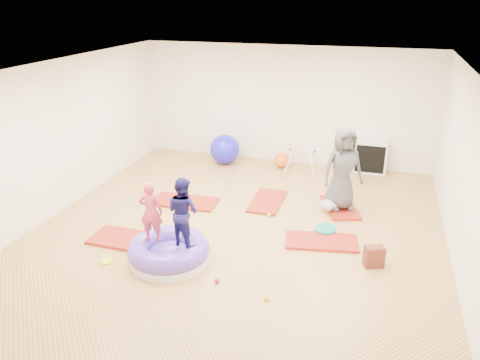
% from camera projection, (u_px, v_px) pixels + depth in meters
% --- Properties ---
extents(room, '(7.01, 8.01, 2.81)m').
position_uv_depth(room, '(235.00, 158.00, 7.61)').
color(room, tan).
rests_on(room, ground).
extents(gym_mat_front_left, '(1.31, 0.67, 0.05)m').
position_uv_depth(gym_mat_front_left, '(129.00, 240.00, 7.89)').
color(gym_mat_front_left, '#A9291A').
rests_on(gym_mat_front_left, ground).
extents(gym_mat_mid_left, '(1.28, 0.68, 0.05)m').
position_uv_depth(gym_mat_mid_left, '(185.00, 202.00, 9.32)').
color(gym_mat_mid_left, '#A9291A').
rests_on(gym_mat_mid_left, ground).
extents(gym_mat_center_back, '(0.59, 1.17, 0.05)m').
position_uv_depth(gym_mat_center_back, '(267.00, 201.00, 9.35)').
color(gym_mat_center_back, '#A9291A').
rests_on(gym_mat_center_back, ground).
extents(gym_mat_right, '(1.28, 0.80, 0.05)m').
position_uv_depth(gym_mat_right, '(321.00, 242.00, 7.84)').
color(gym_mat_right, '#A9291A').
rests_on(gym_mat_right, ground).
extents(gym_mat_rear_right, '(0.91, 1.24, 0.05)m').
position_uv_depth(gym_mat_rear_right, '(340.00, 207.00, 9.10)').
color(gym_mat_rear_right, '#A9291A').
rests_on(gym_mat_rear_right, ground).
extents(inflatable_cushion, '(1.28, 1.28, 0.40)m').
position_uv_depth(inflatable_cushion, '(169.00, 252.00, 7.27)').
color(inflatable_cushion, white).
rests_on(inflatable_cushion, ground).
extents(child_pink, '(0.39, 0.29, 0.99)m').
position_uv_depth(child_pink, '(151.00, 209.00, 7.08)').
color(child_pink, '#DF4252').
rests_on(child_pink, inflatable_cushion).
extents(child_navy, '(0.64, 0.57, 1.09)m').
position_uv_depth(child_navy, '(183.00, 209.00, 6.97)').
color(child_navy, '#191655').
rests_on(child_navy, inflatable_cushion).
extents(adult_caregiver, '(0.93, 0.82, 1.59)m').
position_uv_depth(adult_caregiver, '(343.00, 169.00, 8.74)').
color(adult_caregiver, '#464748').
rests_on(adult_caregiver, gym_mat_rear_right).
extents(infant, '(0.35, 0.36, 0.21)m').
position_uv_depth(infant, '(329.00, 205.00, 8.89)').
color(infant, '#8EB2DF').
rests_on(infant, gym_mat_rear_right).
extents(ball_pit_balls, '(3.48, 3.72, 0.08)m').
position_uv_depth(ball_pit_balls, '(203.00, 220.00, 8.56)').
color(ball_pit_balls, '#DCE80B').
rests_on(ball_pit_balls, ground).
extents(exercise_ball_blue, '(0.72, 0.72, 0.72)m').
position_uv_depth(exercise_ball_blue, '(225.00, 149.00, 11.36)').
color(exercise_ball_blue, '#211BD9').
rests_on(exercise_ball_blue, ground).
extents(exercise_ball_orange, '(0.36, 0.36, 0.36)m').
position_uv_depth(exercise_ball_orange, '(281.00, 160.00, 11.16)').
color(exercise_ball_orange, orange).
rests_on(exercise_ball_orange, ground).
extents(infant_play_gym, '(0.75, 0.71, 0.57)m').
position_uv_depth(infant_play_gym, '(302.00, 157.00, 10.74)').
color(infant_play_gym, silver).
rests_on(infant_play_gym, ground).
extents(cube_shelf, '(0.74, 0.37, 0.74)m').
position_uv_depth(cube_shelf, '(370.00, 157.00, 10.80)').
color(cube_shelf, silver).
rests_on(cube_shelf, ground).
extents(balance_disc, '(0.39, 0.39, 0.09)m').
position_uv_depth(balance_disc, '(325.00, 230.00, 8.18)').
color(balance_disc, '#1A8879').
rests_on(balance_disc, ground).
extents(backpack, '(0.34, 0.27, 0.34)m').
position_uv_depth(backpack, '(374.00, 257.00, 7.12)').
color(backpack, maroon).
rests_on(backpack, ground).
extents(yellow_toy, '(0.19, 0.19, 0.03)m').
position_uv_depth(yellow_toy, '(107.00, 261.00, 7.28)').
color(yellow_toy, '#DCE80B').
rests_on(yellow_toy, ground).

